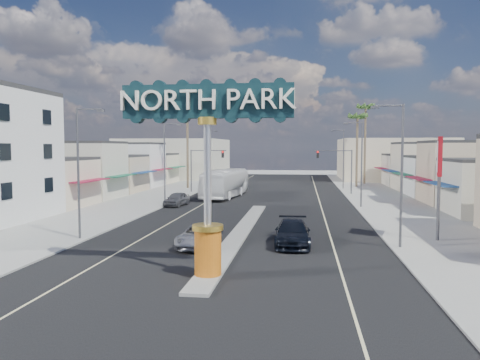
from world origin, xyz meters
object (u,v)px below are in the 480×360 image
(streetlight_l_mid, at_px, (166,159))
(palm_right_far, at_px, (366,112))
(streetlight_r_far, at_px, (342,156))
(suv_left, at_px, (199,236))
(palm_left_far, at_px, (187,113))
(streetlight_r_near, at_px, (399,168))
(palm_right_mid, at_px, (357,120))
(gateway_sign, at_px, (207,156))
(traffic_signal_right, at_px, (338,163))
(suv_right, at_px, (293,233))
(streetlight_l_far, at_px, (207,155))
(city_bus, at_px, (226,183))
(streetlight_r_mid, at_px, (360,160))
(traffic_signal_left, at_px, (204,162))
(streetlight_l_near, at_px, (80,166))
(bank_pylon_sign, at_px, (440,162))
(car_parked_left, at_px, (177,199))

(streetlight_l_mid, xyz_separation_m, palm_right_far, (25.43, 32.00, 7.32))
(streetlight_r_far, height_order, suv_left, streetlight_r_far)
(palm_left_far, bearing_deg, streetlight_r_near, -59.64)
(streetlight_r_near, bearing_deg, palm_right_mid, 86.81)
(gateway_sign, distance_m, traffic_signal_right, 43.04)
(streetlight_r_near, height_order, suv_right, streetlight_r_near)
(palm_left_far, bearing_deg, streetlight_l_far, 37.92)
(gateway_sign, distance_m, city_bus, 37.00)
(streetlight_l_mid, distance_m, streetlight_r_far, 30.32)
(traffic_signal_right, relative_size, streetlight_r_mid, 0.67)
(streetlight_r_far, bearing_deg, traffic_signal_right, -98.86)
(streetlight_l_mid, height_order, streetlight_r_near, same)
(streetlight_r_far, xyz_separation_m, suv_left, (-12.43, -43.04, -4.37))
(traffic_signal_left, xyz_separation_m, streetlight_l_near, (-1.25, -33.99, 0.79))
(suv_left, bearing_deg, gateway_sign, -73.94)
(streetlight_r_mid, height_order, palm_right_far, palm_right_far)
(bank_pylon_sign, bearing_deg, suv_left, -153.01)
(palm_left_far, bearing_deg, suv_right, -67.00)
(streetlight_r_near, bearing_deg, palm_right_far, 84.98)
(gateway_sign, bearing_deg, palm_right_far, 75.97)
(suv_left, bearing_deg, traffic_signal_right, 72.37)
(streetlight_l_near, distance_m, car_parked_left, 19.62)
(streetlight_l_mid, xyz_separation_m, palm_left_far, (-2.57, 20.00, 6.43))
(traffic_signal_right, bearing_deg, gateway_sign, -102.33)
(streetlight_r_mid, height_order, bank_pylon_sign, streetlight_r_mid)
(city_bus, bearing_deg, streetlight_l_mid, -115.74)
(palm_right_mid, distance_m, suv_right, 47.72)
(bank_pylon_sign, bearing_deg, car_parked_left, 157.70)
(streetlight_l_mid, distance_m, suv_left, 23.08)
(streetlight_l_near, height_order, bank_pylon_sign, streetlight_l_near)
(palm_left_far, bearing_deg, palm_right_far, 23.20)
(streetlight_r_mid, bearing_deg, palm_right_mid, 84.36)
(gateway_sign, height_order, traffic_signal_right, gateway_sign)
(traffic_signal_left, xyz_separation_m, palm_right_far, (24.18, 18.01, 8.11))
(city_bus, bearing_deg, suv_left, -77.50)
(gateway_sign, bearing_deg, streetlight_l_near, 142.45)
(streetlight_r_near, height_order, bank_pylon_sign, streetlight_r_near)
(gateway_sign, height_order, suv_left, gateway_sign)
(streetlight_r_far, height_order, palm_right_mid, palm_right_mid)
(suv_left, relative_size, suv_right, 0.90)
(streetlight_r_mid, height_order, suv_right, streetlight_r_mid)
(gateway_sign, height_order, streetlight_r_far, gateway_sign)
(gateway_sign, relative_size, bank_pylon_sign, 1.32)
(palm_left_far, height_order, suv_right, palm_left_far)
(streetlight_l_mid, xyz_separation_m, car_parked_left, (1.43, -0.92, -4.32))
(gateway_sign, height_order, bank_pylon_sign, gateway_sign)
(suv_left, bearing_deg, traffic_signal_left, 101.67)
(streetlight_r_mid, bearing_deg, streetlight_l_mid, 180.00)
(streetlight_r_far, relative_size, city_bus, 0.70)
(traffic_signal_right, relative_size, suv_left, 1.20)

